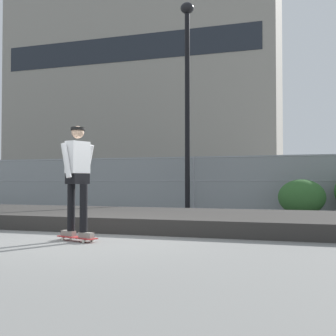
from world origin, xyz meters
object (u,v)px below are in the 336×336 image
object	(u,v)px
skateboard	(77,238)
skater	(78,173)
parked_car_near	(101,185)
shrub_left	(302,197)
parked_car_mid	(230,185)
street_lamp	(187,81)

from	to	relation	value
skateboard	skater	bearing A→B (deg)	21.80
parked_car_near	shrub_left	distance (m)	9.39
skateboard	parked_car_near	bearing A→B (deg)	114.48
skater	parked_car_mid	bearing A→B (deg)	85.94
skateboard	shrub_left	xyz separation A→B (m)	(3.52, 6.93, 0.47)
skater	shrub_left	bearing A→B (deg)	63.09
skateboard	parked_car_mid	world-z (taller)	parked_car_mid
skater	parked_car_mid	world-z (taller)	skater
parked_car_near	parked_car_mid	world-z (taller)	same
skateboard	shrub_left	size ratio (longest dim) A/B	0.60
parked_car_near	skateboard	bearing A→B (deg)	-65.52
skater	skateboard	bearing A→B (deg)	-158.20
street_lamp	shrub_left	size ratio (longest dim) A/B	4.97
skater	shrub_left	distance (m)	7.80
street_lamp	parked_car_near	xyz separation A→B (m)	(-4.98, 3.88, -3.39)
skater	parked_car_mid	xyz separation A→B (m)	(0.76, 10.66, -0.31)
shrub_left	parked_car_near	bearing A→B (deg)	154.82
shrub_left	skater	bearing A→B (deg)	-116.91
shrub_left	parked_car_mid	bearing A→B (deg)	126.57
street_lamp	shrub_left	xyz separation A→B (m)	(3.52, -0.11, -3.70)
skater	street_lamp	world-z (taller)	street_lamp
parked_car_near	shrub_left	world-z (taller)	parked_car_near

